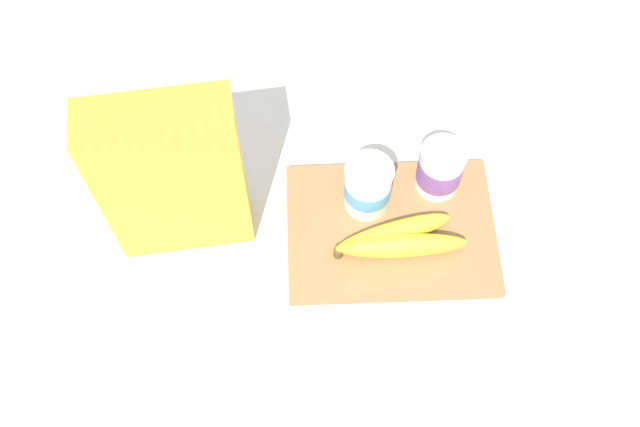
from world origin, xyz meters
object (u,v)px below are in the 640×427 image
(cutting_board, at_px, (391,230))
(banana_bunch, at_px, (399,240))
(yogurt_cup_front, at_px, (368,187))
(cereal_box, at_px, (173,178))
(yogurt_cup_back, at_px, (440,169))

(cutting_board, xyz_separation_m, banana_bunch, (0.01, -0.03, 0.03))
(yogurt_cup_front, xyz_separation_m, banana_bunch, (0.04, -0.07, -0.03))
(cutting_board, bearing_deg, cereal_box, 176.16)
(banana_bunch, bearing_deg, cereal_box, 170.62)
(cutting_board, xyz_separation_m, yogurt_cup_front, (-0.03, 0.04, 0.06))
(cereal_box, distance_m, banana_bunch, 0.33)
(banana_bunch, bearing_deg, cutting_board, 103.61)
(cereal_box, height_order, yogurt_cup_back, cereal_box)
(cereal_box, distance_m, yogurt_cup_back, 0.39)
(cutting_board, xyz_separation_m, cereal_box, (-0.30, 0.02, 0.14))
(yogurt_cup_front, bearing_deg, banana_bunch, -60.47)
(cutting_board, xyz_separation_m, yogurt_cup_back, (0.08, 0.07, 0.05))
(cereal_box, xyz_separation_m, yogurt_cup_back, (0.38, 0.05, -0.08))
(yogurt_cup_back, distance_m, banana_bunch, 0.13)
(yogurt_cup_front, distance_m, yogurt_cup_back, 0.11)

